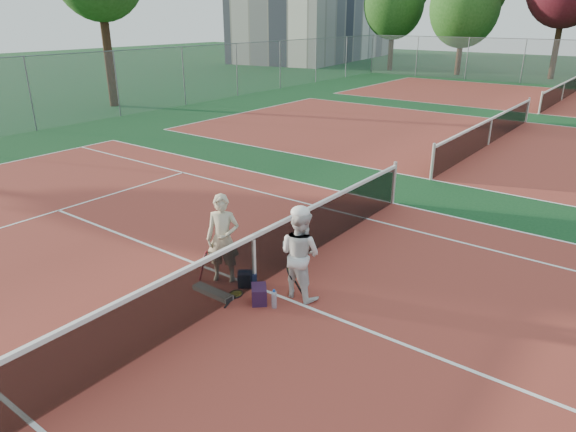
{
  "coord_description": "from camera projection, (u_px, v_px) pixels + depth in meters",
  "views": [
    {
      "loc": [
        5.33,
        -6.1,
        4.53
      ],
      "look_at": [
        0.0,
        0.99,
        1.05
      ],
      "focal_mm": 32.0,
      "sensor_mm": 36.0,
      "label": 1
    }
  ],
  "objects": [
    {
      "name": "net_cover_canvas",
      "position": [
        213.0,
        292.0,
        8.9
      ],
      "size": [
        0.83,
        0.2,
        0.09
      ],
      "primitive_type": "cube",
      "rotation": [
        0.0,
        0.0,
        -0.01
      ],
      "color": "#605C57",
      "rests_on": "ground"
    },
    {
      "name": "water_bottle",
      "position": [
        274.0,
        300.0,
        8.47
      ],
      "size": [
        0.09,
        0.09,
        0.3
      ],
      "primitive_type": "cylinder",
      "color": "#A8BFD5",
      "rests_on": "ground"
    },
    {
      "name": "tree_back_0",
      "position": [
        394.0,
        4.0,
        43.45
      ],
      "size": [
        5.07,
        5.07,
        8.36
      ],
      "color": "#382314",
      "rests_on": "ground"
    },
    {
      "name": "net_far_a",
      "position": [
        490.0,
        131.0,
        19.04
      ],
      "size": [
        0.1,
        10.98,
        1.02
      ],
      "primitive_type": null,
      "color": "black",
      "rests_on": "ground"
    },
    {
      "name": "racket_spare",
      "position": [
        236.0,
        294.0,
        8.9
      ],
      "size": [
        0.45,
        0.66,
        0.03
      ],
      "primitive_type": null,
      "rotation": [
        0.0,
        0.0,
        1.91
      ],
      "color": "black",
      "rests_on": "ground"
    },
    {
      "name": "fence_left",
      "position": [
        77.0,
        89.0,
        22.6
      ],
      "size": [
        0.06,
        54.5,
        3.0
      ],
      "primitive_type": null,
      "rotation": [
        0.0,
        0.0,
        1.57
      ],
      "color": "slate",
      "rests_on": "ground"
    },
    {
      "name": "racket_red",
      "position": [
        205.0,
        266.0,
        9.28
      ],
      "size": [
        0.29,
        0.33,
        0.59
      ],
      "primitive_type": null,
      "rotation": [
        0.0,
        0.0,
        0.53
      ],
      "color": "maroon",
      "rests_on": "ground"
    },
    {
      "name": "court_far_b",
      "position": [
        561.0,
        100.0,
        29.27
      ],
      "size": [
        23.77,
        10.97,
        0.01
      ],
      "primitive_type": "cube",
      "color": "maroon",
      "rests_on": "ground"
    },
    {
      "name": "tree_back_1",
      "position": [
        465.0,
        7.0,
        40.0
      ],
      "size": [
        5.38,
        5.38,
        8.23
      ],
      "color": "#382314",
      "rests_on": "ground"
    },
    {
      "name": "net_far_b",
      "position": [
        563.0,
        91.0,
        29.08
      ],
      "size": [
        0.1,
        10.98,
        1.02
      ],
      "primitive_type": null,
      "color": "black",
      "rests_on": "ground"
    },
    {
      "name": "player_b",
      "position": [
        300.0,
        254.0,
        8.62
      ],
      "size": [
        0.81,
        0.65,
        1.58
      ],
      "primitive_type": "imported",
      "rotation": [
        0.0,
        0.0,
        3.07
      ],
      "color": "silver",
      "rests_on": "ground"
    },
    {
      "name": "ground",
      "position": [
        255.0,
        287.0,
        9.17
      ],
      "size": [
        130.0,
        130.0,
        0.0
      ],
      "primitive_type": "plane",
      "color": "#0F391A",
      "rests_on": "ground"
    },
    {
      "name": "player_a",
      "position": [
        223.0,
        239.0,
        9.13
      ],
      "size": [
        0.71,
        0.64,
        1.64
      ],
      "primitive_type": "imported",
      "rotation": [
        0.0,
        0.0,
        0.53
      ],
      "color": "#BCB291",
      "rests_on": "ground"
    },
    {
      "name": "court_main",
      "position": [
        255.0,
        287.0,
        9.17
      ],
      "size": [
        23.77,
        10.97,
        0.01
      ],
      "primitive_type": "cube",
      "color": "maroon",
      "rests_on": "ground"
    },
    {
      "name": "sports_bag_navy",
      "position": [
        247.0,
        279.0,
        9.17
      ],
      "size": [
        0.41,
        0.39,
        0.27
      ],
      "primitive_type": "cube",
      "rotation": [
        0.0,
        0.0,
        0.68
      ],
      "color": "black",
      "rests_on": "ground"
    },
    {
      "name": "sports_bag_purple",
      "position": [
        259.0,
        294.0,
        8.63
      ],
      "size": [
        0.43,
        0.43,
        0.29
      ],
      "primitive_type": "cube",
      "rotation": [
        0.0,
        0.0,
        -0.84
      ],
      "color": "#27102C",
      "rests_on": "ground"
    },
    {
      "name": "racket_black_held",
      "position": [
        291.0,
        282.0,
        8.78
      ],
      "size": [
        0.41,
        0.39,
        0.54
      ],
      "primitive_type": null,
      "rotation": [
        0.0,
        0.0,
        3.71
      ],
      "color": "black",
      "rests_on": "ground"
    },
    {
      "name": "net_main",
      "position": [
        254.0,
        261.0,
        8.99
      ],
      "size": [
        0.1,
        10.98,
        1.02
      ],
      "primitive_type": null,
      "color": "black",
      "rests_on": "ground"
    },
    {
      "name": "court_far_a",
      "position": [
        488.0,
        145.0,
        19.22
      ],
      "size": [
        23.77,
        10.97,
        0.01
      ],
      "primitive_type": "cube",
      "color": "maroon",
      "rests_on": "ground"
    }
  ]
}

